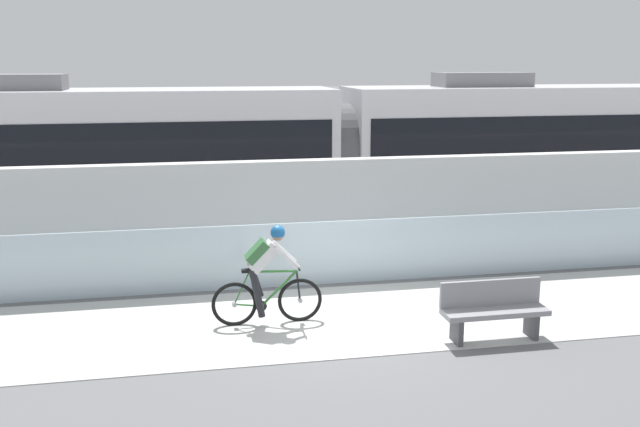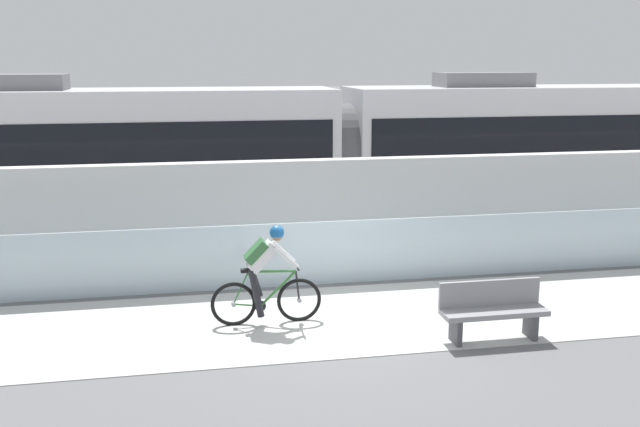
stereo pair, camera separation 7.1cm
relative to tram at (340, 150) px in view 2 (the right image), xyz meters
The scene contains 9 objects.
ground_plane 7.26m from the tram, 102.10° to the right, with size 200.00×200.00×0.00m, color slate.
bike_path_deck 7.26m from the tram, 102.10° to the right, with size 32.00×3.20×0.01m, color beige.
glass_parapet 5.37m from the tram, 106.37° to the right, with size 32.00×0.05×1.20m, color silver.
concrete_barrier_wall 3.62m from the tram, 114.66° to the right, with size 32.00×0.36×2.11m, color silver.
tram_rail_near 2.50m from the tram, 153.97° to the right, with size 32.00×0.08×0.01m, color #595654.
tram_rail_far 2.50m from the tram, 153.97° to the left, with size 32.00×0.08×0.01m, color #595654.
tram is the anchor object (origin of this frame).
cyclist_on_bike 7.45m from the tram, 111.52° to the right, with size 1.77×0.58×1.61m.
bench 8.28m from the tram, 86.03° to the right, with size 1.60×0.45×0.89m.
Camera 2 is at (-2.40, -10.73, 4.14)m, focal length 39.93 mm.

